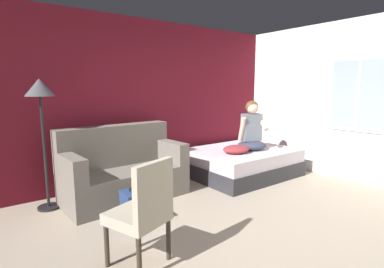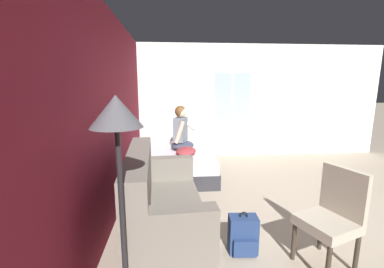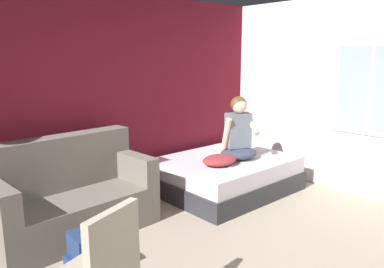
{
  "view_description": "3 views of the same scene",
  "coord_description": "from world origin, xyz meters",
  "px_view_note": "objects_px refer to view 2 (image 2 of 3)",
  "views": [
    {
      "loc": [
        -2.04,
        -1.91,
        1.6
      ],
      "look_at": [
        0.84,
        1.93,
        0.84
      ],
      "focal_mm": 28.0,
      "sensor_mm": 36.0,
      "label": 1
    },
    {
      "loc": [
        -3.04,
        1.89,
        1.77
      ],
      "look_at": [
        1.16,
        1.54,
        0.94
      ],
      "focal_mm": 24.0,
      "sensor_mm": 36.0,
      "label": 2
    },
    {
      "loc": [
        -1.89,
        -1.69,
        1.9
      ],
      "look_at": [
        1.01,
        1.56,
        0.98
      ],
      "focal_mm": 35.0,
      "sensor_mm": 36.0,
      "label": 3
    }
  ],
  "objects_px": {
    "backpack": "(243,235)",
    "cell_phone": "(194,154)",
    "person_seated": "(182,132)",
    "side_chair": "(333,214)",
    "couch": "(160,208)",
    "throw_pillow": "(186,151)",
    "floor_lamp": "(117,135)",
    "bed": "(176,162)"
  },
  "relations": [
    {
      "from": "couch",
      "to": "side_chair",
      "type": "bearing_deg",
      "value": -108.22
    },
    {
      "from": "cell_phone",
      "to": "floor_lamp",
      "type": "xyz_separation_m",
      "value": [
        -2.88,
        0.79,
        0.94
      ]
    },
    {
      "from": "couch",
      "to": "bed",
      "type": "bearing_deg",
      "value": -6.11
    },
    {
      "from": "bed",
      "to": "side_chair",
      "type": "distance_m",
      "value": 3.12
    },
    {
      "from": "bed",
      "to": "backpack",
      "type": "relative_size",
      "value": 4.0
    },
    {
      "from": "side_chair",
      "to": "floor_lamp",
      "type": "distance_m",
      "value": 2.15
    },
    {
      "from": "bed",
      "to": "person_seated",
      "type": "relative_size",
      "value": 2.09
    },
    {
      "from": "bed",
      "to": "throw_pillow",
      "type": "bearing_deg",
      "value": -151.13
    },
    {
      "from": "person_seated",
      "to": "backpack",
      "type": "distance_m",
      "value": 2.74
    },
    {
      "from": "bed",
      "to": "side_chair",
      "type": "xyz_separation_m",
      "value": [
        -2.75,
        -1.45,
        0.3
      ]
    },
    {
      "from": "person_seated",
      "to": "backpack",
      "type": "relative_size",
      "value": 1.91
    },
    {
      "from": "backpack",
      "to": "throw_pillow",
      "type": "bearing_deg",
      "value": 12.18
    },
    {
      "from": "backpack",
      "to": "floor_lamp",
      "type": "bearing_deg",
      "value": 120.75
    },
    {
      "from": "couch",
      "to": "person_seated",
      "type": "bearing_deg",
      "value": -8.63
    },
    {
      "from": "person_seated",
      "to": "backpack",
      "type": "bearing_deg",
      "value": -168.48
    },
    {
      "from": "person_seated",
      "to": "floor_lamp",
      "type": "relative_size",
      "value": 0.51
    },
    {
      "from": "cell_phone",
      "to": "floor_lamp",
      "type": "relative_size",
      "value": 0.08
    },
    {
      "from": "backpack",
      "to": "cell_phone",
      "type": "height_order",
      "value": "cell_phone"
    },
    {
      "from": "throw_pillow",
      "to": "backpack",
      "type": "bearing_deg",
      "value": -167.82
    },
    {
      "from": "backpack",
      "to": "person_seated",
      "type": "bearing_deg",
      "value": 11.52
    },
    {
      "from": "bed",
      "to": "cell_phone",
      "type": "xyz_separation_m",
      "value": [
        -0.28,
        -0.32,
        0.25
      ]
    },
    {
      "from": "side_chair",
      "to": "backpack",
      "type": "xyz_separation_m",
      "value": [
        0.25,
        0.8,
        -0.34
      ]
    },
    {
      "from": "person_seated",
      "to": "backpack",
      "type": "height_order",
      "value": "person_seated"
    },
    {
      "from": "floor_lamp",
      "to": "couch",
      "type": "bearing_deg",
      "value": -13.32
    },
    {
      "from": "couch",
      "to": "side_chair",
      "type": "relative_size",
      "value": 1.78
    },
    {
      "from": "backpack",
      "to": "cell_phone",
      "type": "bearing_deg",
      "value": 8.28
    },
    {
      "from": "side_chair",
      "to": "person_seated",
      "type": "xyz_separation_m",
      "value": [
        2.86,
        1.33,
        0.3
      ]
    },
    {
      "from": "side_chair",
      "to": "person_seated",
      "type": "height_order",
      "value": "person_seated"
    },
    {
      "from": "cell_phone",
      "to": "backpack",
      "type": "bearing_deg",
      "value": 31.6
    },
    {
      "from": "side_chair",
      "to": "backpack",
      "type": "height_order",
      "value": "side_chair"
    },
    {
      "from": "backpack",
      "to": "throw_pillow",
      "type": "height_order",
      "value": "throw_pillow"
    },
    {
      "from": "couch",
      "to": "cell_phone",
      "type": "bearing_deg",
      "value": -16.28
    },
    {
      "from": "backpack",
      "to": "bed",
      "type": "bearing_deg",
      "value": 14.53
    },
    {
      "from": "bed",
      "to": "cell_phone",
      "type": "bearing_deg",
      "value": -130.68
    },
    {
      "from": "backpack",
      "to": "cell_phone",
      "type": "relative_size",
      "value": 3.18
    },
    {
      "from": "side_chair",
      "to": "backpack",
      "type": "distance_m",
      "value": 0.9
    },
    {
      "from": "side_chair",
      "to": "cell_phone",
      "type": "height_order",
      "value": "side_chair"
    },
    {
      "from": "couch",
      "to": "cell_phone",
      "type": "xyz_separation_m",
      "value": [
        1.91,
        -0.56,
        0.09
      ]
    },
    {
      "from": "side_chair",
      "to": "person_seated",
      "type": "relative_size",
      "value": 1.12
    },
    {
      "from": "couch",
      "to": "floor_lamp",
      "type": "height_order",
      "value": "floor_lamp"
    },
    {
      "from": "person_seated",
      "to": "cell_phone",
      "type": "relative_size",
      "value": 6.08
    },
    {
      "from": "couch",
      "to": "backpack",
      "type": "height_order",
      "value": "couch"
    }
  ]
}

